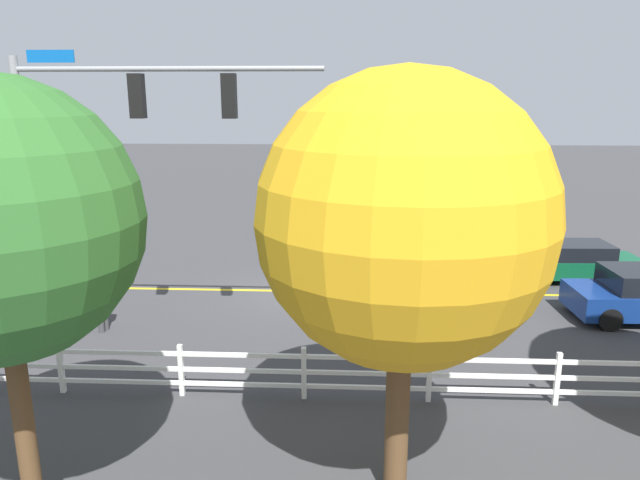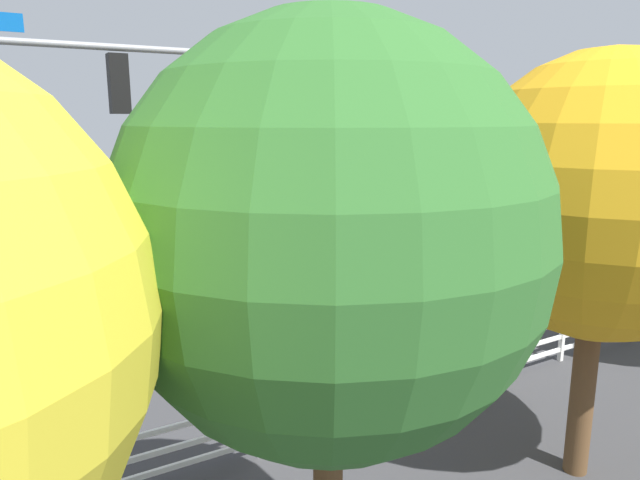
{
  "view_description": "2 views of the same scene",
  "coord_description": "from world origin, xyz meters",
  "px_view_note": "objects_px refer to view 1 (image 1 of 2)",
  "views": [
    {
      "loc": [
        -1.29,
        17.98,
        6.19
      ],
      "look_at": [
        -0.43,
        0.76,
        1.92
      ],
      "focal_mm": 32.62,
      "sensor_mm": 36.0,
      "label": 1
    },
    {
      "loc": [
        5.75,
        15.04,
        5.62
      ],
      "look_at": [
        -2.04,
        1.72,
        2.35
      ],
      "focal_mm": 32.29,
      "sensor_mm": 36.0,
      "label": 2
    }
  ],
  "objects_px": {
    "car_2": "(573,262)",
    "tree_2": "(404,220)",
    "car_0": "(387,258)",
    "pedestrian": "(101,298)"
  },
  "relations": [
    {
      "from": "pedestrian",
      "to": "tree_2",
      "type": "height_order",
      "value": "tree_2"
    },
    {
      "from": "car_0",
      "to": "tree_2",
      "type": "bearing_deg",
      "value": 90.15
    },
    {
      "from": "car_0",
      "to": "car_2",
      "type": "xyz_separation_m",
      "value": [
        -6.39,
        0.08,
        -0.03
      ]
    },
    {
      "from": "car_2",
      "to": "tree_2",
      "type": "relative_size",
      "value": 0.71
    },
    {
      "from": "car_2",
      "to": "pedestrian",
      "type": "xyz_separation_m",
      "value": [
        14.37,
        5.27,
        0.3
      ]
    },
    {
      "from": "pedestrian",
      "to": "tree_2",
      "type": "xyz_separation_m",
      "value": [
        -7.39,
        6.32,
        3.56
      ]
    },
    {
      "from": "car_2",
      "to": "pedestrian",
      "type": "height_order",
      "value": "pedestrian"
    },
    {
      "from": "pedestrian",
      "to": "tree_2",
      "type": "relative_size",
      "value": 0.25
    },
    {
      "from": "car_0",
      "to": "tree_2",
      "type": "relative_size",
      "value": 0.64
    },
    {
      "from": "tree_2",
      "to": "pedestrian",
      "type": "bearing_deg",
      "value": -40.54
    }
  ]
}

